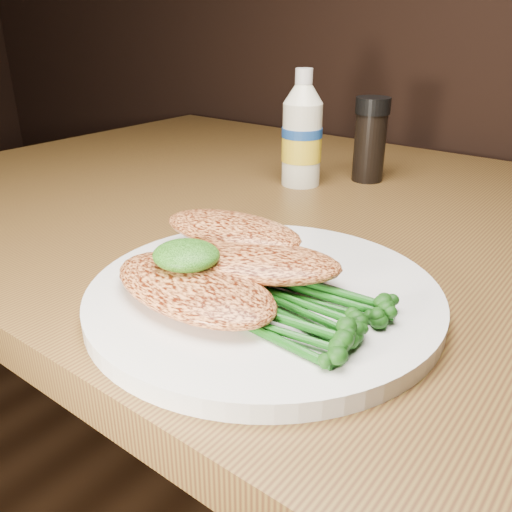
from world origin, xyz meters
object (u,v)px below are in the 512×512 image
Objects in this scene: dining_table at (298,430)px; plate at (264,296)px; pepper_grinder at (370,140)px; mayo_bottle at (302,129)px.

plate is (0.11, -0.24, 0.38)m from dining_table.
dining_table is at bearing 114.82° from plate.
pepper_grinder is (0.01, 0.15, 0.43)m from dining_table.
dining_table is 7.50× the size of mayo_bottle.
dining_table is 0.47m from plate.
mayo_bottle is 1.34× the size of pepper_grinder.
mayo_bottle is at bearing 128.88° from dining_table.
pepper_grinder reaches higher than plate.
pepper_grinder is (0.07, 0.08, -0.02)m from mayo_bottle.
plate is 1.86× the size of mayo_bottle.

